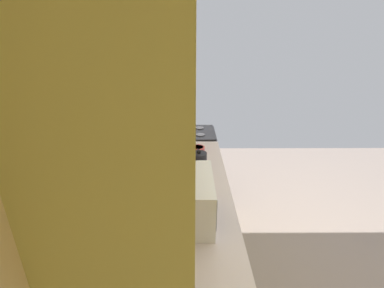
% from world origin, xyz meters
% --- Properties ---
extents(ground_plane, '(6.21, 6.21, 0.00)m').
position_xyz_m(ground_plane, '(0.00, 0.00, 0.00)').
color(ground_plane, gray).
extents(wall_back, '(4.00, 0.12, 2.60)m').
position_xyz_m(wall_back, '(0.00, 1.52, 1.30)').
color(wall_back, '#EEC981').
rests_on(wall_back, ground_plane).
extents(counter_run, '(3.08, 0.63, 0.91)m').
position_xyz_m(counter_run, '(-0.40, 1.16, 0.46)').
color(counter_run, '#CEBE61').
rests_on(counter_run, ground_plane).
extents(upper_cabinets, '(1.88, 0.31, 0.67)m').
position_xyz_m(upper_cabinets, '(-0.40, 1.31, 1.89)').
color(upper_cabinets, '#CAC162').
extents(oven_range, '(0.59, 0.62, 1.09)m').
position_xyz_m(oven_range, '(1.44, 1.15, 0.47)').
color(oven_range, black).
rests_on(oven_range, ground_plane).
extents(microwave, '(0.50, 0.33, 0.30)m').
position_xyz_m(microwave, '(-0.24, 1.18, 1.06)').
color(microwave, white).
rests_on(microwave, counter_run).
extents(bowl, '(0.14, 0.14, 0.05)m').
position_xyz_m(bowl, '(0.87, 1.09, 0.94)').
color(bowl, '#D84C47').
rests_on(bowl, counter_run).
extents(kettle, '(0.21, 0.15, 0.15)m').
position_xyz_m(kettle, '(0.53, 1.09, 0.98)').
color(kettle, black).
rests_on(kettle, counter_run).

